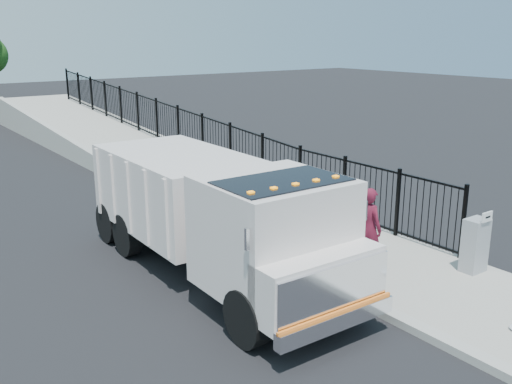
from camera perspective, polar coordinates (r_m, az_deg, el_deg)
ground at (r=13.54m, az=3.85°, el=-7.84°), size 120.00×120.00×0.00m
sidewalk at (r=13.55m, az=15.73°, el=-8.13°), size 3.55×12.00×0.12m
curb at (r=12.19m, az=10.01°, el=-10.40°), size 0.30×12.00×0.16m
ramp at (r=27.95m, az=-14.20°, el=3.98°), size 3.95×24.06×3.19m
iron_fence at (r=24.81m, az=-7.74°, el=5.01°), size 0.10×28.00×1.80m
truck at (r=12.64m, az=-3.92°, el=-1.94°), size 2.81×8.22×2.80m
worker at (r=13.35m, az=11.20°, el=-3.54°), size 0.48×0.71×1.90m
utility_cabinet at (r=13.88m, az=21.04°, el=-5.00°), size 0.55×0.40×1.25m
arrow_sign at (r=13.54m, az=22.11°, el=-2.32°), size 0.35×0.04×0.22m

